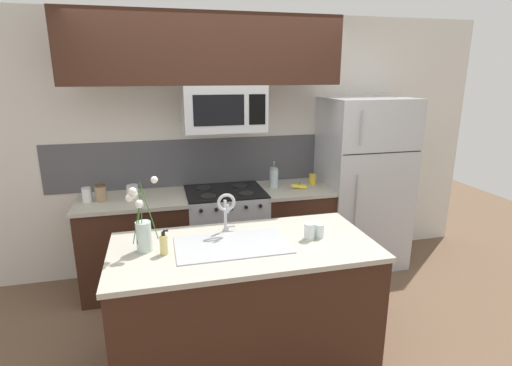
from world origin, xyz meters
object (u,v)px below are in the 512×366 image
refrigerator (362,183)px  flower_vase (143,229)px  coffee_tin (312,179)px  storage_jar_medium (101,193)px  french_press (274,177)px  storage_jar_tall (87,195)px  drinking_glass (309,231)px  dish_soap_bottle (164,244)px  spare_glass (319,231)px  stove_range (226,235)px  sink_faucet (226,208)px  microwave (224,108)px  storage_jar_short (133,192)px  banana_bunch (299,186)px

refrigerator → flower_vase: bearing=-151.5°
coffee_tin → flower_vase: flower_vase is taller
storage_jar_medium → french_press: french_press is taller
storage_jar_tall → drinking_glass: size_ratio=1.16×
french_press → dish_soap_bottle: bearing=-130.2°
storage_jar_medium → spare_glass: (1.60, -1.25, -0.03)m
flower_vase → stove_range: bearing=58.1°
sink_faucet → dish_soap_bottle: (-0.45, -0.24, -0.13)m
refrigerator → sink_faucet: refrigerator is taller
microwave → storage_jar_tall: 1.46m
drinking_glass → spare_glass: (0.08, 0.01, -0.01)m
spare_glass → refrigerator: bearing=51.2°
stove_range → sink_faucet: bearing=-99.1°
storage_jar_short → spare_glass: size_ratio=1.42×
microwave → flower_vase: (-0.74, -1.17, -0.66)m
spare_glass → drinking_glass: bearing=-169.6°
stove_range → dish_soap_bottle: 1.51m
stove_range → flower_vase: (-0.74, -1.19, 0.60)m
microwave → refrigerator: microwave is taller
storage_jar_medium → french_press: (1.65, 0.07, 0.02)m
storage_jar_short → banana_bunch: size_ratio=0.73×
refrigerator → storage_jar_short: bearing=-178.9°
microwave → banana_bunch: bearing=-3.0°
refrigerator → flower_vase: 2.54m
storage_jar_medium → coffee_tin: 2.07m
refrigerator → storage_jar_short: (-2.35, -0.05, 0.08)m
storage_jar_tall → sink_faucet: sink_faucet is taller
banana_bunch → coffee_tin: 0.22m
coffee_tin → dish_soap_bottle: size_ratio=0.67×
microwave → refrigerator: size_ratio=0.42×
storage_jar_short → stove_range: bearing=1.8°
microwave → flower_vase: microwave is taller
storage_jar_medium → stove_range: bearing=0.4°
dish_soap_bottle → flower_vase: (-0.13, 0.08, 0.08)m
refrigerator → storage_jar_medium: refrigerator is taller
storage_jar_medium → spare_glass: 2.03m
storage_jar_medium → storage_jar_tall: bearing=175.4°
storage_jar_short → storage_jar_medium: bearing=176.0°
stove_range → storage_jar_medium: storage_jar_medium is taller
banana_bunch → sink_faucet: 1.35m
banana_bunch → spare_glass: spare_glass is taller
french_press → storage_jar_short: bearing=-176.4°
refrigerator → storage_jar_medium: (-2.62, -0.03, 0.09)m
storage_jar_short → banana_bunch: storage_jar_short is taller
refrigerator → flower_vase: refrigerator is taller
storage_jar_short → microwave: bearing=0.4°
refrigerator → spare_glass: (-1.03, -1.28, 0.06)m
coffee_tin → sink_faucet: bearing=-135.4°
stove_range → coffee_tin: size_ratio=8.45×
microwave → coffee_tin: size_ratio=6.77×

